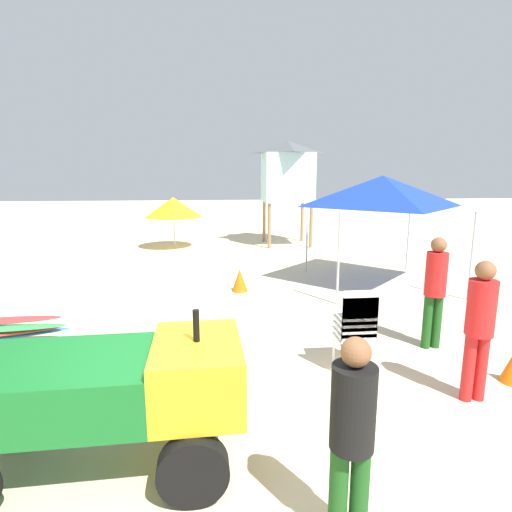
{
  "coord_description": "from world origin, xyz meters",
  "views": [
    {
      "loc": [
        0.43,
        -3.76,
        2.7
      ],
      "look_at": [
        1.19,
        3.7,
        1.2
      ],
      "focal_mm": 28.9,
      "sensor_mm": 36.0,
      "label": 1
    }
  ],
  "objects_px": {
    "popup_canopy": "(382,191)",
    "lifeguard_near_right": "(352,429)",
    "lifeguard_near_left": "(435,285)",
    "lifeguard_tower": "(287,171)",
    "traffic_cone_far": "(240,280)",
    "utility_cart": "(108,389)",
    "lifeguard_near_center": "(480,322)",
    "stacked_plastic_chairs": "(356,324)",
    "beach_umbrella_left": "(173,207)"
  },
  "relations": [
    {
      "from": "lifeguard_near_left",
      "to": "popup_canopy",
      "type": "distance_m",
      "value": 4.04
    },
    {
      "from": "utility_cart",
      "to": "lifeguard_near_right",
      "type": "relative_size",
      "value": 1.6
    },
    {
      "from": "stacked_plastic_chairs",
      "to": "lifeguard_near_left",
      "type": "bearing_deg",
      "value": 24.47
    },
    {
      "from": "popup_canopy",
      "to": "traffic_cone_far",
      "type": "bearing_deg",
      "value": -175.14
    },
    {
      "from": "lifeguard_near_right",
      "to": "popup_canopy",
      "type": "relative_size",
      "value": 0.54
    },
    {
      "from": "lifeguard_near_left",
      "to": "traffic_cone_far",
      "type": "relative_size",
      "value": 3.34
    },
    {
      "from": "lifeguard_near_left",
      "to": "lifeguard_near_right",
      "type": "bearing_deg",
      "value": -126.55
    },
    {
      "from": "popup_canopy",
      "to": "lifeguard_tower",
      "type": "xyz_separation_m",
      "value": [
        -1.23,
        6.05,
        0.5
      ]
    },
    {
      "from": "lifeguard_near_right",
      "to": "beach_umbrella_left",
      "type": "height_order",
      "value": "beach_umbrella_left"
    },
    {
      "from": "utility_cart",
      "to": "lifeguard_near_right",
      "type": "height_order",
      "value": "lifeguard_near_right"
    },
    {
      "from": "lifeguard_near_left",
      "to": "beach_umbrella_left",
      "type": "height_order",
      "value": "beach_umbrella_left"
    },
    {
      "from": "popup_canopy",
      "to": "lifeguard_near_right",
      "type": "bearing_deg",
      "value": -113.53
    },
    {
      "from": "lifeguard_tower",
      "to": "popup_canopy",
      "type": "bearing_deg",
      "value": -78.54
    },
    {
      "from": "lifeguard_near_center",
      "to": "beach_umbrella_left",
      "type": "bearing_deg",
      "value": 112.55
    },
    {
      "from": "lifeguard_near_center",
      "to": "traffic_cone_far",
      "type": "xyz_separation_m",
      "value": [
        -2.51,
        5.01,
        -0.73
      ]
    },
    {
      "from": "stacked_plastic_chairs",
      "to": "beach_umbrella_left",
      "type": "xyz_separation_m",
      "value": [
        -3.36,
        10.09,
        0.81
      ]
    },
    {
      "from": "lifeguard_near_right",
      "to": "stacked_plastic_chairs",
      "type": "bearing_deg",
      "value": 69.82
    },
    {
      "from": "lifeguard_tower",
      "to": "stacked_plastic_chairs",
      "type": "bearing_deg",
      "value": -94.83
    },
    {
      "from": "beach_umbrella_left",
      "to": "lifeguard_tower",
      "type": "bearing_deg",
      "value": 5.48
    },
    {
      "from": "popup_canopy",
      "to": "beach_umbrella_left",
      "type": "bearing_deg",
      "value": 134.15
    },
    {
      "from": "lifeguard_near_center",
      "to": "lifeguard_near_left",
      "type": "bearing_deg",
      "value": 79.2
    },
    {
      "from": "lifeguard_near_left",
      "to": "lifeguard_near_right",
      "type": "relative_size",
      "value": 1.09
    },
    {
      "from": "lifeguard_near_center",
      "to": "popup_canopy",
      "type": "height_order",
      "value": "popup_canopy"
    },
    {
      "from": "lifeguard_near_center",
      "to": "utility_cart",
      "type": "bearing_deg",
      "value": -169.54
    },
    {
      "from": "lifeguard_near_right",
      "to": "popup_canopy",
      "type": "distance_m",
      "value": 7.81
    },
    {
      "from": "utility_cart",
      "to": "stacked_plastic_chairs",
      "type": "bearing_deg",
      "value": 29.03
    },
    {
      "from": "traffic_cone_far",
      "to": "popup_canopy",
      "type": "bearing_deg",
      "value": 4.86
    },
    {
      "from": "beach_umbrella_left",
      "to": "popup_canopy",
      "type": "bearing_deg",
      "value": -45.85
    },
    {
      "from": "utility_cart",
      "to": "stacked_plastic_chairs",
      "type": "distance_m",
      "value": 3.3
    },
    {
      "from": "stacked_plastic_chairs",
      "to": "lifeguard_near_center",
      "type": "distance_m",
      "value": 1.48
    },
    {
      "from": "lifeguard_tower",
      "to": "traffic_cone_far",
      "type": "height_order",
      "value": "lifeguard_tower"
    },
    {
      "from": "utility_cart",
      "to": "lifeguard_near_left",
      "type": "bearing_deg",
      "value": 27.54
    },
    {
      "from": "lifeguard_tower",
      "to": "utility_cart",
      "type": "bearing_deg",
      "value": -107.33
    },
    {
      "from": "popup_canopy",
      "to": "beach_umbrella_left",
      "type": "distance_m",
      "value": 7.9
    },
    {
      "from": "lifeguard_near_right",
      "to": "traffic_cone_far",
      "type": "xyz_separation_m",
      "value": [
        -0.38,
        6.76,
        -0.66
      ]
    },
    {
      "from": "stacked_plastic_chairs",
      "to": "lifeguard_near_center",
      "type": "xyz_separation_m",
      "value": [
        1.18,
        -0.85,
        0.3
      ]
    },
    {
      "from": "lifeguard_near_left",
      "to": "lifeguard_near_center",
      "type": "xyz_separation_m",
      "value": [
        -0.29,
        -1.52,
        -0.02
      ]
    },
    {
      "from": "popup_canopy",
      "to": "beach_umbrella_left",
      "type": "relative_size",
      "value": 1.46
    },
    {
      "from": "stacked_plastic_chairs",
      "to": "lifeguard_near_left",
      "type": "distance_m",
      "value": 1.65
    },
    {
      "from": "lifeguard_tower",
      "to": "beach_umbrella_left",
      "type": "height_order",
      "value": "lifeguard_tower"
    },
    {
      "from": "lifeguard_near_left",
      "to": "stacked_plastic_chairs",
      "type": "bearing_deg",
      "value": -155.53
    },
    {
      "from": "utility_cart",
      "to": "traffic_cone_far",
      "type": "relative_size",
      "value": 4.89
    },
    {
      "from": "stacked_plastic_chairs",
      "to": "popup_canopy",
      "type": "xyz_separation_m",
      "value": [
        2.11,
        4.45,
        1.6
      ]
    },
    {
      "from": "stacked_plastic_chairs",
      "to": "utility_cart",
      "type": "bearing_deg",
      "value": -150.97
    },
    {
      "from": "popup_canopy",
      "to": "utility_cart",
      "type": "bearing_deg",
      "value": -129.58
    },
    {
      "from": "lifeguard_near_right",
      "to": "lifeguard_tower",
      "type": "distance_m",
      "value": 13.36
    },
    {
      "from": "stacked_plastic_chairs",
      "to": "lifeguard_tower",
      "type": "relative_size",
      "value": 0.31
    },
    {
      "from": "stacked_plastic_chairs",
      "to": "popup_canopy",
      "type": "bearing_deg",
      "value": 64.58
    },
    {
      "from": "lifeguard_near_center",
      "to": "beach_umbrella_left",
      "type": "xyz_separation_m",
      "value": [
        -4.54,
        10.94,
        0.52
      ]
    },
    {
      "from": "lifeguard_near_right",
      "to": "traffic_cone_far",
      "type": "bearing_deg",
      "value": 93.18
    }
  ]
}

